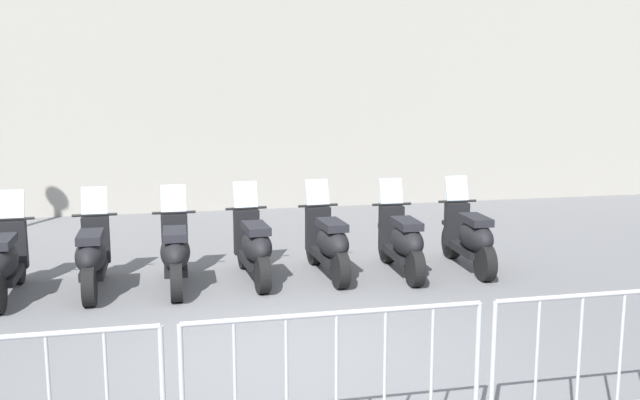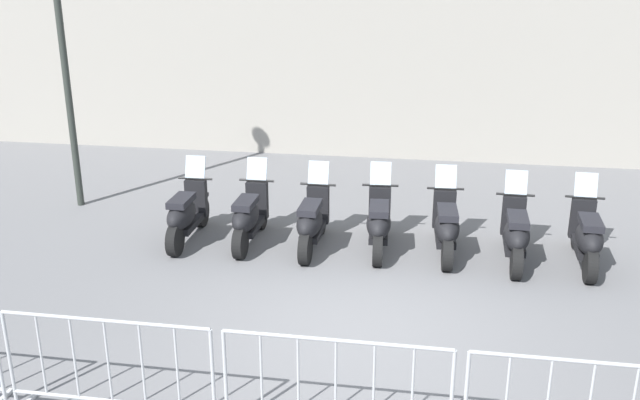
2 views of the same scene
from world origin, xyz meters
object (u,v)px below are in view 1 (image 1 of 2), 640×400
(motorcycle_2, at_px, (175,253))
(motorcycle_6, at_px, (470,238))
(motorcycle_4, at_px, (328,244))
(motorcycle_3, at_px, (254,247))
(barrier_segment_3, at_px, (620,361))
(motorcycle_0, at_px, (5,262))
(motorcycle_5, at_px, (402,242))
(barrier_segment_2, at_px, (336,388))
(motorcycle_1, at_px, (93,257))

(motorcycle_2, relative_size, motorcycle_6, 1.00)
(motorcycle_4, height_order, motorcycle_6, same)
(motorcycle_4, bearing_deg, motorcycle_3, 168.52)
(motorcycle_6, xyz_separation_m, barrier_segment_3, (-1.67, -4.16, 0.07))
(motorcycle_2, xyz_separation_m, motorcycle_3, (1.00, -0.08, 0.00))
(motorcycle_0, xyz_separation_m, motorcycle_2, (1.94, -0.38, 0.00))
(motorcycle_5, height_order, barrier_segment_2, motorcycle_5)
(motorcycle_2, bearing_deg, motorcycle_3, -4.81)
(barrier_segment_2, bearing_deg, motorcycle_6, 44.55)
(motorcycle_2, bearing_deg, motorcycle_1, 165.71)
(motorcycle_3, bearing_deg, motorcycle_4, -11.48)
(motorcycle_1, xyz_separation_m, motorcycle_3, (1.96, -0.33, 0.00))
(motorcycle_1, height_order, motorcycle_5, same)
(motorcycle_6, bearing_deg, motorcycle_1, 168.27)
(motorcycle_3, height_order, motorcycle_5, same)
(motorcycle_6, bearing_deg, motorcycle_3, 166.79)
(motorcycle_4, relative_size, barrier_segment_3, 0.85)
(motorcycle_1, relative_size, motorcycle_4, 1.00)
(motorcycle_2, distance_m, barrier_segment_2, 4.50)
(motorcycle_2, distance_m, barrier_segment_3, 5.40)
(motorcycle_5, relative_size, motorcycle_6, 1.00)
(motorcycle_2, xyz_separation_m, motorcycle_4, (1.97, -0.28, 0.00))
(motorcycle_6, xyz_separation_m, barrier_segment_2, (-3.79, -3.73, 0.07))
(motorcycle_0, distance_m, motorcycle_2, 1.98)
(motorcycle_5, bearing_deg, motorcycle_3, 164.83)
(barrier_segment_2, bearing_deg, motorcycle_2, 91.25)
(motorcycle_1, relative_size, barrier_segment_2, 0.84)
(barrier_segment_2, xyz_separation_m, barrier_segment_3, (2.12, -0.43, 0.00))
(motorcycle_2, bearing_deg, motorcycle_5, -11.69)
(motorcycle_2, relative_size, motorcycle_4, 0.99)
(motorcycle_2, bearing_deg, motorcycle_0, 168.86)
(motorcycle_4, relative_size, motorcycle_6, 1.01)
(motorcycle_3, relative_size, barrier_segment_3, 0.85)
(motorcycle_1, xyz_separation_m, barrier_segment_2, (1.06, -4.74, 0.07))
(motorcycle_0, distance_m, motorcycle_3, 2.98)
(motorcycle_6, bearing_deg, barrier_segment_2, -135.45)
(motorcycle_1, height_order, barrier_segment_2, motorcycle_1)
(motorcycle_1, relative_size, barrier_segment_3, 0.84)
(motorcycle_6, height_order, barrier_segment_3, motorcycle_6)
(motorcycle_5, bearing_deg, motorcycle_0, 168.53)
(motorcycle_2, distance_m, motorcycle_3, 1.00)
(motorcycle_2, relative_size, barrier_segment_3, 0.84)
(motorcycle_3, bearing_deg, motorcycle_6, -13.21)
(motorcycle_2, relative_size, barrier_segment_2, 0.84)
(motorcycle_4, height_order, barrier_segment_2, motorcycle_4)
(motorcycle_1, bearing_deg, motorcycle_4, -10.17)
(motorcycle_2, height_order, barrier_segment_2, motorcycle_2)
(motorcycle_0, bearing_deg, barrier_segment_3, -51.91)
(barrier_segment_2, bearing_deg, motorcycle_1, 102.60)
(motorcycle_1, distance_m, motorcycle_4, 2.98)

